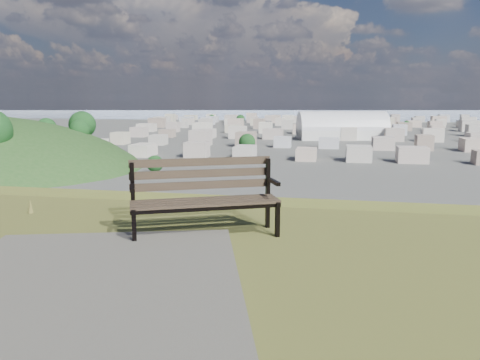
# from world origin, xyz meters

# --- Properties ---
(park_bench) EXTENTS (1.70, 1.14, 0.85)m
(park_bench) POSITION_xyz_m (-1.32, 2.48, 25.48)
(park_bench) COLOR #3B2D22
(park_bench) RESTS_ON hilltop_mesa
(gravel_patch) EXTENTS (3.31, 4.01, 0.07)m
(gravel_patch) POSITION_xyz_m (-1.73, 0.50, 25.03)
(gravel_patch) COLOR #5E5B51
(gravel_patch) RESTS_ON hilltop_mesa
(grass_tufts) EXTENTS (12.49, 7.38, 0.28)m
(grass_tufts) POSITION_xyz_m (-0.07, -0.12, 25.11)
(grass_tufts) COLOR brown
(grass_tufts) RESTS_ON hilltop_mesa
(arena) EXTENTS (59.96, 36.25, 23.62)m
(arena) POSITION_xyz_m (6.40, 308.35, 5.57)
(arena) COLOR silver
(arena) RESTS_ON ground
(city_blocks) EXTENTS (395.00, 361.00, 7.00)m
(city_blocks) POSITION_xyz_m (0.00, 394.44, 3.50)
(city_blocks) COLOR beige
(city_blocks) RESTS_ON ground
(city_trees) EXTENTS (406.52, 387.20, 9.98)m
(city_trees) POSITION_xyz_m (-26.39, 319.00, 4.83)
(city_trees) COLOR #36211B
(city_trees) RESTS_ON ground
(bay_water) EXTENTS (2400.00, 700.00, 0.12)m
(bay_water) POSITION_xyz_m (0.00, 900.00, 0.00)
(bay_water) COLOR #91A7B8
(bay_water) RESTS_ON ground
(far_hills) EXTENTS (2050.00, 340.00, 60.00)m
(far_hills) POSITION_xyz_m (-60.92, 1402.93, 25.47)
(far_hills) COLOR #97A0BB
(far_hills) RESTS_ON ground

